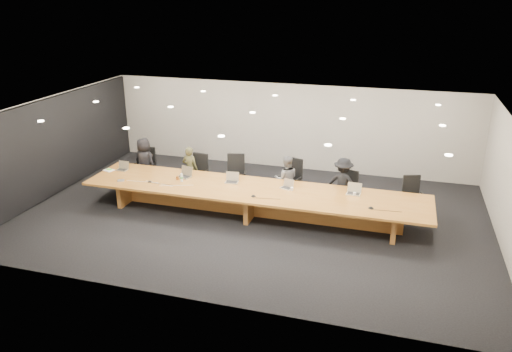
{
  "coord_description": "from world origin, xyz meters",
  "views": [
    {
      "loc": [
        3.5,
        -11.46,
        5.58
      ],
      "look_at": [
        0.0,
        0.3,
        1.0
      ],
      "focal_mm": 35.0,
      "sensor_mm": 36.0,
      "label": 1
    }
  ],
  "objects_px": {
    "person_a": "(145,162)",
    "chair_left": "(197,173)",
    "water_bottle": "(182,178)",
    "paper_cup_near": "(292,189)",
    "chair_far_left": "(146,166)",
    "mic_left": "(150,181)",
    "av_box": "(121,181)",
    "mic_right": "(371,208)",
    "chair_far_right": "(413,197)",
    "person_b": "(190,169)",
    "person_d": "(343,183)",
    "amber_mug": "(178,178)",
    "person_c": "(286,179)",
    "laptop_e": "(354,189)",
    "laptop_d": "(286,184)",
    "laptop_b": "(184,172)",
    "mic_center": "(253,196)",
    "laptop_c": "(232,178)",
    "chair_mid_right": "(290,180)",
    "chair_right": "(347,189)",
    "chair_mid_left": "(235,175)",
    "paper_cup_far": "(354,194)",
    "conference_table": "(253,197)"
  },
  "relations": [
    {
      "from": "laptop_d",
      "to": "av_box",
      "type": "height_order",
      "value": "laptop_d"
    },
    {
      "from": "chair_far_right",
      "to": "laptop_e",
      "type": "xyz_separation_m",
      "value": [
        -1.46,
        -0.79,
        0.35
      ]
    },
    {
      "from": "laptop_b",
      "to": "person_c",
      "type": "bearing_deg",
      "value": 34.35
    },
    {
      "from": "person_b",
      "to": "laptop_e",
      "type": "height_order",
      "value": "person_b"
    },
    {
      "from": "person_c",
      "to": "mic_left",
      "type": "bearing_deg",
      "value": 7.14
    },
    {
      "from": "chair_right",
      "to": "mic_left",
      "type": "relative_size",
      "value": 8.02
    },
    {
      "from": "person_b",
      "to": "laptop_e",
      "type": "relative_size",
      "value": 3.87
    },
    {
      "from": "mic_center",
      "to": "paper_cup_far",
      "type": "bearing_deg",
      "value": 17.61
    },
    {
      "from": "chair_mid_left",
      "to": "laptop_b",
      "type": "distance_m",
      "value": 1.54
    },
    {
      "from": "person_a",
      "to": "chair_left",
      "type": "bearing_deg",
      "value": -169.91
    },
    {
      "from": "chair_far_right",
      "to": "paper_cup_near",
      "type": "relative_size",
      "value": 12.5
    },
    {
      "from": "water_bottle",
      "to": "mic_center",
      "type": "relative_size",
      "value": 1.69
    },
    {
      "from": "av_box",
      "to": "mic_right",
      "type": "relative_size",
      "value": 1.27
    },
    {
      "from": "person_c",
      "to": "water_bottle",
      "type": "xyz_separation_m",
      "value": [
        -2.61,
        -1.16,
        0.19
      ]
    },
    {
      "from": "laptop_b",
      "to": "amber_mug",
      "type": "height_order",
      "value": "laptop_b"
    },
    {
      "from": "person_d",
      "to": "mic_left",
      "type": "distance_m",
      "value": 5.19
    },
    {
      "from": "conference_table",
      "to": "person_c",
      "type": "relative_size",
      "value": 6.68
    },
    {
      "from": "person_b",
      "to": "laptop_c",
      "type": "relative_size",
      "value": 3.9
    },
    {
      "from": "person_d",
      "to": "amber_mug",
      "type": "height_order",
      "value": "person_d"
    },
    {
      "from": "laptop_b",
      "to": "amber_mug",
      "type": "bearing_deg",
      "value": -94.62
    },
    {
      "from": "water_bottle",
      "to": "paper_cup_near",
      "type": "distance_m",
      "value": 2.99
    },
    {
      "from": "av_box",
      "to": "person_a",
      "type": "bearing_deg",
      "value": 71.8
    },
    {
      "from": "chair_far_left",
      "to": "mic_left",
      "type": "height_order",
      "value": "chair_far_left"
    },
    {
      "from": "chair_right",
      "to": "water_bottle",
      "type": "xyz_separation_m",
      "value": [
        -4.28,
        -1.36,
        0.36
      ]
    },
    {
      "from": "mic_right",
      "to": "person_d",
      "type": "bearing_deg",
      "value": 119.3
    },
    {
      "from": "conference_table",
      "to": "paper_cup_near",
      "type": "height_order",
      "value": "paper_cup_near"
    },
    {
      "from": "amber_mug",
      "to": "paper_cup_near",
      "type": "bearing_deg",
      "value": 2.2
    },
    {
      "from": "paper_cup_near",
      "to": "chair_far_right",
      "type": "bearing_deg",
      "value": 18.17
    },
    {
      "from": "person_a",
      "to": "water_bottle",
      "type": "bearing_deg",
      "value": 156.55
    },
    {
      "from": "water_bottle",
      "to": "chair_left",
      "type": "bearing_deg",
      "value": 92.56
    },
    {
      "from": "paper_cup_near",
      "to": "mic_right",
      "type": "relative_size",
      "value": 0.63
    },
    {
      "from": "person_b",
      "to": "water_bottle",
      "type": "relative_size",
      "value": 6.19
    },
    {
      "from": "mic_left",
      "to": "laptop_c",
      "type": "bearing_deg",
      "value": 15.26
    },
    {
      "from": "chair_mid_right",
      "to": "chair_far_right",
      "type": "xyz_separation_m",
      "value": [
        3.32,
        -0.15,
        -0.06
      ]
    },
    {
      "from": "chair_mid_left",
      "to": "chair_far_right",
      "type": "bearing_deg",
      "value": -14.35
    },
    {
      "from": "laptop_d",
      "to": "person_a",
      "type": "bearing_deg",
      "value": -168.81
    },
    {
      "from": "laptop_b",
      "to": "laptop_e",
      "type": "xyz_separation_m",
      "value": [
        4.61,
        0.1,
        -0.01
      ]
    },
    {
      "from": "mic_right",
      "to": "chair_far_right",
      "type": "bearing_deg",
      "value": 57.78
    },
    {
      "from": "chair_mid_left",
      "to": "paper_cup_far",
      "type": "relative_size",
      "value": 13.99
    },
    {
      "from": "person_b",
      "to": "paper_cup_near",
      "type": "xyz_separation_m",
      "value": [
        3.25,
        -0.95,
        0.12
      ]
    },
    {
      "from": "laptop_e",
      "to": "chair_mid_right",
      "type": "bearing_deg",
      "value": 156.67
    },
    {
      "from": "water_bottle",
      "to": "av_box",
      "type": "bearing_deg",
      "value": -164.42
    },
    {
      "from": "chair_mid_right",
      "to": "water_bottle",
      "type": "relative_size",
      "value": 5.48
    },
    {
      "from": "chair_far_left",
      "to": "laptop_b",
      "type": "xyz_separation_m",
      "value": [
        1.76,
        -1.05,
        0.33
      ]
    },
    {
      "from": "chair_far_left",
      "to": "chair_far_right",
      "type": "bearing_deg",
      "value": -0.46
    },
    {
      "from": "chair_right",
      "to": "av_box",
      "type": "bearing_deg",
      "value": -146.21
    },
    {
      "from": "person_b",
      "to": "person_d",
      "type": "bearing_deg",
      "value": -173.16
    },
    {
      "from": "laptop_c",
      "to": "person_b",
      "type": "bearing_deg",
      "value": 144.87
    },
    {
      "from": "conference_table",
      "to": "laptop_b",
      "type": "distance_m",
      "value": 2.12
    },
    {
      "from": "water_bottle",
      "to": "paper_cup_near",
      "type": "xyz_separation_m",
      "value": [
        2.99,
        0.21,
        -0.07
      ]
    }
  ]
}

